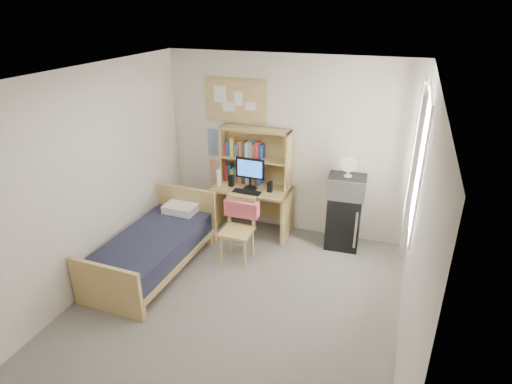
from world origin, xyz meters
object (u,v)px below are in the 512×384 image
(desk, at_px, (252,209))
(monitor, at_px, (250,174))
(speaker_left, at_px, (231,181))
(desk_fan, at_px, (349,167))
(microwave, at_px, (347,186))
(bed, at_px, (153,253))
(bulletin_board, at_px, (235,100))
(speaker_right, at_px, (270,187))
(mini_fridge, at_px, (344,220))
(desk_chair, at_px, (237,231))

(desk, bearing_deg, monitor, -90.00)
(desk, distance_m, speaker_left, 0.54)
(desk_fan, bearing_deg, microwave, 0.00)
(desk, height_order, speaker_left, speaker_left)
(bed, xyz_separation_m, speaker_left, (0.55, 1.35, 0.56))
(bulletin_board, bearing_deg, speaker_right, -28.71)
(desk_fan, bearing_deg, mini_fridge, 90.00)
(mini_fridge, bearing_deg, monitor, -178.66)
(speaker_right, bearing_deg, desk_fan, 5.96)
(bed, relative_size, desk_fan, 6.58)
(mini_fridge, distance_m, bed, 2.66)
(monitor, bearing_deg, speaker_left, -180.00)
(bed, bearing_deg, desk_fan, 34.24)
(bed, relative_size, speaker_right, 11.05)
(mini_fridge, height_order, monitor, monitor)
(mini_fridge, bearing_deg, desk_fan, -90.00)
(desk_chair, bearing_deg, bulletin_board, 110.29)
(mini_fridge, bearing_deg, bed, -150.04)
(speaker_right, xyz_separation_m, desk_fan, (1.07, 0.09, 0.40))
(bed, xyz_separation_m, speaker_right, (1.15, 1.34, 0.56))
(mini_fridge, bearing_deg, desk, 178.84)
(mini_fridge, xyz_separation_m, speaker_right, (-1.07, -0.11, 0.41))
(desk, xyz_separation_m, desk_fan, (1.37, 0.03, 0.84))
(speaker_left, distance_m, microwave, 1.67)
(desk_chair, height_order, monitor, monitor)
(desk_chair, relative_size, desk_fan, 3.29)
(bulletin_board, distance_m, desk, 1.63)
(speaker_right, bearing_deg, bed, -129.81)
(mini_fridge, height_order, bed, mini_fridge)
(monitor, distance_m, microwave, 1.37)
(desk_chair, height_order, microwave, microwave)
(mini_fridge, distance_m, speaker_left, 1.72)
(desk_chair, bearing_deg, speaker_right, 73.76)
(microwave, bearing_deg, bulletin_board, 168.08)
(speaker_right, bearing_deg, mini_fridge, 7.02)
(speaker_left, relative_size, desk_fan, 0.62)
(bulletin_board, distance_m, monitor, 1.09)
(monitor, bearing_deg, desk, 90.00)
(desk, bearing_deg, desk_chair, -82.59)
(desk, distance_m, mini_fridge, 1.37)
(speaker_left, height_order, microwave, microwave)
(speaker_left, xyz_separation_m, microwave, (1.67, 0.08, 0.12))
(mini_fridge, xyz_separation_m, monitor, (-1.37, -0.11, 0.56))
(microwave, bearing_deg, speaker_right, -178.20)
(desk_chair, relative_size, speaker_left, 5.34)
(bulletin_board, xyz_separation_m, desk_fan, (1.72, -0.26, -0.72))
(desk, relative_size, desk_chair, 1.30)
(speaker_left, bearing_deg, speaker_right, 0.00)
(desk_fan, bearing_deg, monitor, -179.50)
(monitor, bearing_deg, desk_fan, 4.66)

